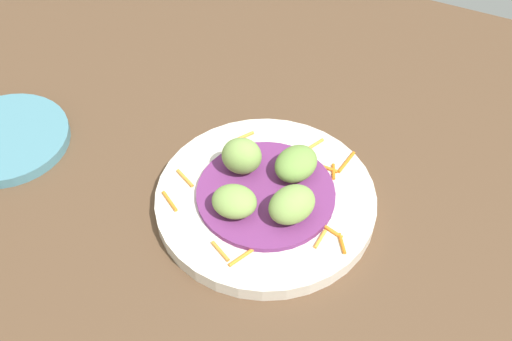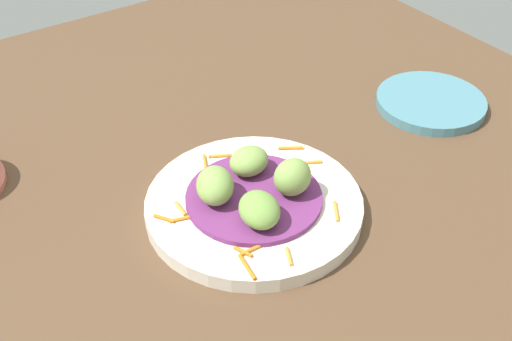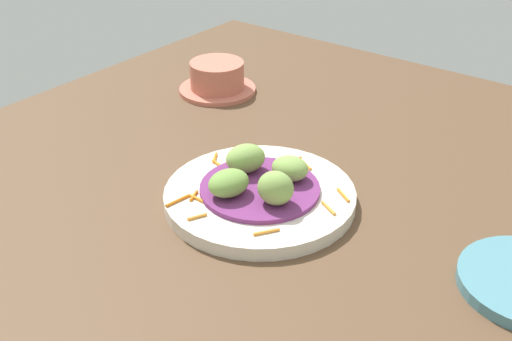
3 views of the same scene
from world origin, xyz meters
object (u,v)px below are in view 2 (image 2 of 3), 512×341
at_px(guac_scoop_center, 292,177).
at_px(guac_scoop_back, 215,185).
at_px(side_plate_small, 431,102).
at_px(guac_scoop_left, 259,210).
at_px(main_plate, 254,206).
at_px(guac_scoop_right, 249,161).

xyz_separation_m(guac_scoop_center, guac_scoop_back, (0.08, -0.04, -0.00)).
bearing_deg(guac_scoop_center, side_plate_small, -168.12).
bearing_deg(side_plate_small, guac_scoop_back, 3.45).
relative_size(guac_scoop_left, guac_scoop_center, 1.20).
bearing_deg(side_plate_small, guac_scoop_left, 12.94).
relative_size(main_plate, side_plate_small, 1.63).
bearing_deg(guac_scoop_back, guac_scoop_right, -161.89).
distance_m(main_plate, guac_scoop_center, 0.06).
height_order(guac_scoop_left, guac_scoop_center, guac_scoop_center).
distance_m(guac_scoop_left, guac_scoop_right, 0.09).
height_order(guac_scoop_left, side_plate_small, guac_scoop_left).
height_order(guac_scoop_back, side_plate_small, guac_scoop_back).
distance_m(guac_scoop_left, guac_scoop_center, 0.06).
relative_size(guac_scoop_right, guac_scoop_back, 0.91).
bearing_deg(guac_scoop_back, side_plate_small, -176.55).
distance_m(guac_scoop_back, side_plate_small, 0.38).
bearing_deg(guac_scoop_left, main_plate, -116.89).
xyz_separation_m(guac_scoop_back, side_plate_small, (-0.38, -0.02, -0.04)).
distance_m(main_plate, guac_scoop_right, 0.05).
relative_size(guac_scoop_center, guac_scoop_right, 0.93).
relative_size(guac_scoop_center, guac_scoop_back, 0.85).
height_order(guac_scoop_center, guac_scoop_right, guac_scoop_center).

